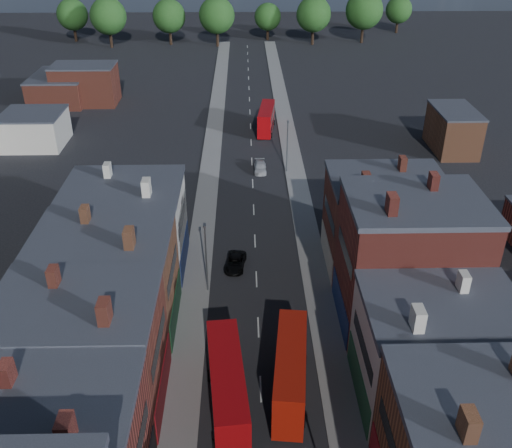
{
  "coord_description": "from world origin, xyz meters",
  "views": [
    {
      "loc": [
        -1.17,
        -18.89,
        36.14
      ],
      "look_at": [
        0.0,
        34.18,
        5.71
      ],
      "focal_mm": 40.0,
      "sensor_mm": 36.0,
      "label": 1
    }
  ],
  "objects_px": {
    "bus_1": "(290,371)",
    "car_3": "(260,167)",
    "bus_0": "(227,388)",
    "bus_2": "(266,119)",
    "car_2": "(235,262)"
  },
  "relations": [
    {
      "from": "car_3",
      "to": "bus_0",
      "type": "bearing_deg",
      "value": -95.25
    },
    {
      "from": "bus_1",
      "to": "bus_2",
      "type": "relative_size",
      "value": 1.06
    },
    {
      "from": "bus_1",
      "to": "car_3",
      "type": "relative_size",
      "value": 2.45
    },
    {
      "from": "bus_0",
      "to": "bus_2",
      "type": "relative_size",
      "value": 1.13
    },
    {
      "from": "bus_0",
      "to": "bus_2",
      "type": "distance_m",
      "value": 64.09
    },
    {
      "from": "car_2",
      "to": "bus_2",
      "type": "bearing_deg",
      "value": 90.68
    },
    {
      "from": "car_2",
      "to": "car_3",
      "type": "relative_size",
      "value": 1.02
    },
    {
      "from": "bus_0",
      "to": "bus_1",
      "type": "xyz_separation_m",
      "value": [
        5.13,
        1.92,
        -0.16
      ]
    },
    {
      "from": "bus_2",
      "to": "car_2",
      "type": "relative_size",
      "value": 2.26
    },
    {
      "from": "bus_1",
      "to": "bus_2",
      "type": "xyz_separation_m",
      "value": [
        0.36,
        61.93,
        -0.15
      ]
    },
    {
      "from": "bus_1",
      "to": "car_2",
      "type": "height_order",
      "value": "bus_1"
    },
    {
      "from": "bus_0",
      "to": "car_2",
      "type": "bearing_deg",
      "value": 83.13
    },
    {
      "from": "bus_1",
      "to": "car_2",
      "type": "relative_size",
      "value": 2.4
    },
    {
      "from": "bus_0",
      "to": "car_3",
      "type": "xyz_separation_m",
      "value": [
        3.91,
        46.7,
        -1.99
      ]
    },
    {
      "from": "bus_1",
      "to": "bus_0",
      "type": "bearing_deg",
      "value": -153.12
    }
  ]
}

